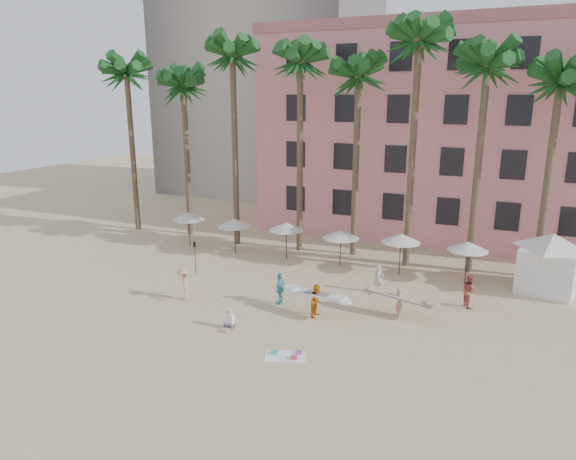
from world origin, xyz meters
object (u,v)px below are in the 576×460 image
(pink_hotel, at_px, (489,136))
(cabana, at_px, (551,258))
(carrier_white, at_px, (317,299))
(carrier_yellow, at_px, (400,300))

(pink_hotel, bearing_deg, cabana, -70.68)
(cabana, height_order, carrier_white, cabana)
(pink_hotel, distance_m, cabana, 14.94)
(cabana, relative_size, carrier_yellow, 1.59)
(pink_hotel, distance_m, carrier_white, 23.70)
(pink_hotel, relative_size, carrier_white, 10.61)
(pink_hotel, relative_size, carrier_yellow, 10.18)
(cabana, xyz_separation_m, carrier_white, (-11.14, -8.69, -1.13))
(cabana, distance_m, carrier_white, 14.17)
(carrier_white, bearing_deg, cabana, 37.96)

